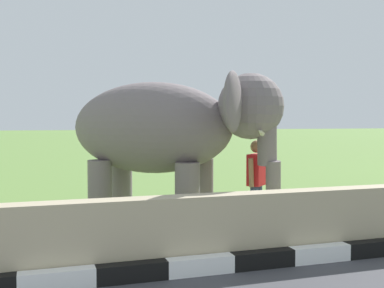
% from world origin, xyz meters
% --- Properties ---
extents(barrier_parapet, '(28.00, 0.36, 1.00)m').
position_xyz_m(barrier_parapet, '(2.00, 4.42, 0.50)').
color(barrier_parapet, tan).
rests_on(barrier_parapet, ground_plane).
extents(elephant, '(3.94, 3.62, 2.85)m').
position_xyz_m(elephant, '(3.15, 6.83, 1.85)').
color(elephant, slate).
rests_on(elephant, ground_plane).
extents(person_handler, '(0.53, 0.50, 1.66)m').
position_xyz_m(person_handler, '(4.66, 6.32, 0.93)').
color(person_handler, navy).
rests_on(person_handler, ground_plane).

